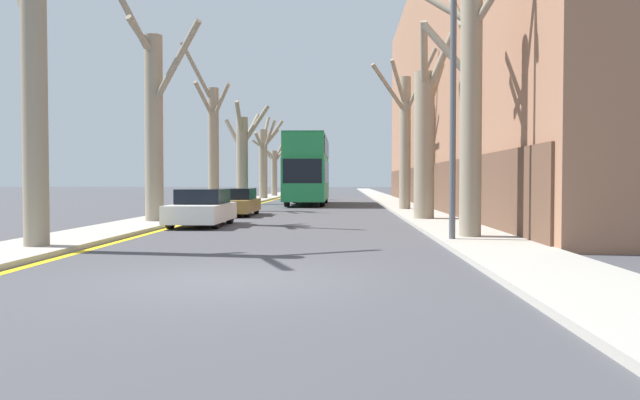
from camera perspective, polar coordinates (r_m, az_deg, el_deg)
The scene contains 18 objects.
ground_plane at distance 10.28m, azimuth -8.27°, elevation -7.26°, with size 300.00×300.00×0.00m, color #424247.
sidewalk_left at distance 60.44m, azimuth -4.68°, elevation 0.30°, with size 2.31×120.00×0.12m, color #A39E93.
sidewalk_right at distance 60.10m, azimuth 5.65°, elevation 0.29°, with size 2.31×120.00×0.12m, color #A39E93.
building_facade_right at distance 39.74m, azimuth 16.65°, elevation 10.45°, with size 10.08×48.65×15.33m.
kerb_line_stripe at distance 60.29m, azimuth -3.43°, elevation 0.24°, with size 0.24×120.00×0.01m, color yellow.
street_tree_left_0 at distance 15.86m, azimuth -24.74°, elevation 10.84°, with size 2.83×3.47×9.15m.
street_tree_left_1 at distance 24.02m, azimuth -14.97°, elevation 7.39°, with size 3.74×3.10×9.04m.
street_tree_left_2 at distance 33.85m, azimuth -9.81°, elevation 5.38°, with size 2.70×2.93×8.80m.
street_tree_left_3 at distance 43.32m, azimuth -7.07°, elevation 4.18°, with size 3.26×4.40×6.95m.
street_tree_left_4 at distance 53.80m, azimuth -5.13°, elevation 3.79°, with size 2.33×3.08×7.20m.
street_tree_left_5 at distance 62.98m, azimuth -4.22°, elevation 2.90°, with size 3.82×2.43×5.74m.
street_tree_right_0 at distance 17.37m, azimuth 13.55°, elevation 9.38°, with size 3.38×3.97×8.23m.
street_tree_right_1 at distance 25.05m, azimuth 9.60°, elevation 5.80°, with size 1.52×3.03×7.58m.
street_tree_right_2 at distance 33.34m, azimuth 7.77°, elevation 5.83°, with size 3.41×2.04×8.32m.
double_decker_bus at distance 41.89m, azimuth -1.13°, elevation 3.10°, with size 2.58×10.98×4.56m.
parked_car_0 at distance 22.54m, azimuth -10.73°, elevation -0.75°, with size 1.76×4.25×1.31m.
parked_car_1 at distance 29.06m, azimuth -7.78°, elevation -0.22°, with size 1.85×4.32×1.26m.
lamp_post at distance 16.62m, azimuth 11.78°, elevation 13.13°, with size 1.40×0.20×8.85m.
Camera 1 is at (1.86, -9.98, 1.61)m, focal length 35.00 mm.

